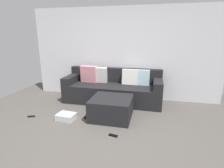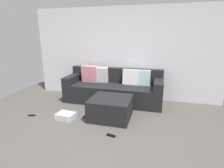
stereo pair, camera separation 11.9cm
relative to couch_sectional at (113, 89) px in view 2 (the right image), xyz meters
name	(u,v)px [view 2 (the right image)]	position (x,y,z in m)	size (l,w,h in m)	color
ground_plane	(94,144)	(0.19, -1.98, -0.34)	(6.55, 6.55, 0.00)	#544F49
wall_back	(124,54)	(0.19, 0.42, 0.87)	(5.04, 0.10, 2.41)	silver
couch_sectional	(113,89)	(0.00, 0.00, 0.00)	(2.48, 0.85, 0.90)	black
ottoman	(111,108)	(0.19, -0.98, -0.12)	(0.83, 0.79, 0.43)	black
storage_bin	(66,116)	(-0.70, -1.28, -0.27)	(0.37, 0.28, 0.12)	silver
remote_near_ottoman	(111,135)	(0.39, -1.68, -0.32)	(0.16, 0.05, 0.02)	black
remote_by_storage_bin	(88,117)	(-0.29, -1.11, -0.32)	(0.19, 0.05, 0.02)	black
remote_under_side_table	(32,115)	(-1.49, -1.34, -0.32)	(0.15, 0.04, 0.02)	black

